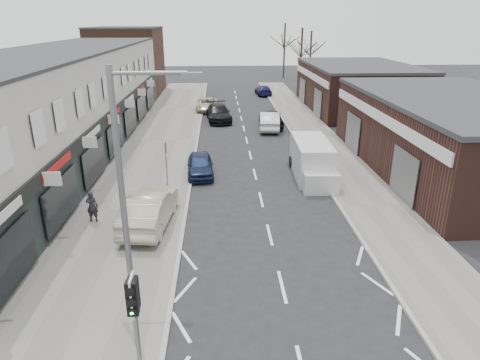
{
  "coord_description": "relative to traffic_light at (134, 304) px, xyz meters",
  "views": [
    {
      "loc": [
        -2.19,
        -11.03,
        9.1
      ],
      "look_at": [
        -1.33,
        6.14,
        2.6
      ],
      "focal_mm": 32.0,
      "sensor_mm": 36.0,
      "label": 1
    }
  ],
  "objects": [
    {
      "name": "sedan_on_pavement",
      "position": [
        -1.04,
        9.02,
        -1.48
      ],
      "size": [
        2.23,
        5.12,
        1.64
      ],
      "primitive_type": "imported",
      "rotation": [
        0.0,
        0.0,
        3.04
      ],
      "color": "#ABA589",
      "rests_on": "pavement_left"
    },
    {
      "name": "parked_car_left_a",
      "position": [
        1.0,
        16.07,
        -1.75
      ],
      "size": [
        1.8,
        3.99,
        1.33
      ],
      "primitive_type": "imported",
      "rotation": [
        0.0,
        0.0,
        0.06
      ],
      "color": "#142140",
      "rests_on": "ground"
    },
    {
      "name": "white_van",
      "position": [
        7.8,
        15.37,
        -1.36
      ],
      "size": [
        2.2,
        5.78,
        2.23
      ],
      "rotation": [
        0.0,
        0.0,
        -0.04
      ],
      "color": "silver",
      "rests_on": "ground"
    },
    {
      "name": "shop_terrace_left",
      "position": [
        -9.1,
        21.52,
        1.14
      ],
      "size": [
        8.0,
        41.0,
        7.1
      ],
      "primitive_type": "cube",
      "color": "beige",
      "rests_on": "ground"
    },
    {
      "name": "pavement_right",
      "position": [
        10.15,
        24.02,
        -2.35
      ],
      "size": [
        3.5,
        64.0,
        0.12
      ],
      "primitive_type": "cube",
      "color": "slate",
      "rests_on": "ground"
    },
    {
      "name": "parked_car_left_b",
      "position": [
        2.2,
        31.08,
        -1.66
      ],
      "size": [
        2.63,
        5.42,
        1.52
      ],
      "primitive_type": "imported",
      "rotation": [
        0.0,
        0.0,
        0.1
      ],
      "color": "black",
      "rests_on": "ground"
    },
    {
      "name": "pedestrian",
      "position": [
        -3.79,
        9.55,
        -1.53
      ],
      "size": [
        0.59,
        0.42,
        1.53
      ],
      "primitive_type": "imported",
      "rotation": [
        0.0,
        0.0,
        3.04
      ],
      "color": "black",
      "rests_on": "pavement_left"
    },
    {
      "name": "tree_far_b",
      "position": [
        15.9,
        56.02,
        -2.41
      ],
      "size": [
        3.6,
        3.6,
        7.5
      ],
      "primitive_type": null,
      "color": "#382D26",
      "rests_on": "ground"
    },
    {
      "name": "warning_sign",
      "position": [
        -0.76,
        14.02,
        -0.21
      ],
      "size": [
        0.12,
        0.8,
        2.7
      ],
      "color": "slate",
      "rests_on": "pavement_left"
    },
    {
      "name": "pavement_left",
      "position": [
        -2.35,
        24.02,
        -2.35
      ],
      "size": [
        5.5,
        64.0,
        0.12
      ],
      "primitive_type": "cube",
      "color": "slate",
      "rests_on": "ground"
    },
    {
      "name": "street_lamp",
      "position": [
        -0.13,
        1.22,
        2.2
      ],
      "size": [
        2.23,
        0.22,
        8.0
      ],
      "color": "slate",
      "rests_on": "pavement_left"
    },
    {
      "name": "parked_car_right_c",
      "position": [
        7.9,
        45.5,
        -1.8
      ],
      "size": [
        2.02,
        4.36,
        1.23
      ],
      "primitive_type": "imported",
      "rotation": [
        0.0,
        0.0,
        3.21
      ],
      "color": "#171645",
      "rests_on": "ground"
    },
    {
      "name": "right_unit_far",
      "position": [
        16.9,
        36.02,
        -0.16
      ],
      "size": [
        10.0,
        16.0,
        4.5
      ],
      "primitive_type": "cube",
      "color": "#3D211B",
      "rests_on": "ground"
    },
    {
      "name": "parked_car_left_c",
      "position": [
        1.0,
        35.9,
        -1.76
      ],
      "size": [
        2.23,
        4.74,
        1.31
      ],
      "primitive_type": "imported",
      "rotation": [
        0.0,
        0.0,
        -0.01
      ],
      "color": "#B1AB8E",
      "rests_on": "ground"
    },
    {
      "name": "brick_block_far",
      "position": [
        -9.1,
        47.02,
        1.59
      ],
      "size": [
        8.0,
        10.0,
        8.0
      ],
      "primitive_type": "cube",
      "color": "#4A2C20",
      "rests_on": "ground"
    },
    {
      "name": "traffic_light",
      "position": [
        0.0,
        0.0,
        0.0
      ],
      "size": [
        0.28,
        0.6,
        3.1
      ],
      "color": "slate",
      "rests_on": "pavement_left"
    },
    {
      "name": "tree_far_c",
      "position": [
        12.9,
        62.02,
        -2.41
      ],
      "size": [
        3.6,
        3.6,
        8.5
      ],
      "primitive_type": null,
      "color": "#382D26",
      "rests_on": "ground"
    },
    {
      "name": "ground",
      "position": [
        4.4,
        2.02,
        -2.41
      ],
      "size": [
        160.0,
        160.0,
        0.0
      ],
      "primitive_type": "plane",
      "color": "black",
      "rests_on": "ground"
    },
    {
      "name": "parked_car_right_b",
      "position": [
        6.88,
        28.47,
        -1.63
      ],
      "size": [
        1.94,
        4.65,
        1.57
      ],
      "primitive_type": "imported",
      "rotation": [
        0.0,
        0.0,
        3.16
      ],
      "color": "black",
      "rests_on": "ground"
    },
    {
      "name": "tree_far_a",
      "position": [
        13.4,
        50.02,
        -2.41
      ],
      "size": [
        3.6,
        3.6,
        8.0
      ],
      "primitive_type": null,
      "color": "#382D26",
      "rests_on": "ground"
    },
    {
      "name": "parked_car_right_a",
      "position": [
        6.61,
        27.44,
        -1.63
      ],
      "size": [
        2.11,
        4.87,
        1.56
      ],
      "primitive_type": "imported",
      "rotation": [
        0.0,
        0.0,
        3.04
      ],
      "color": "silver",
      "rests_on": "ground"
    },
    {
      "name": "right_unit_near",
      "position": [
        16.9,
        16.02,
        -0.16
      ],
      "size": [
        10.0,
        18.0,
        4.5
      ],
      "primitive_type": "cube",
      "color": "#3D211B",
      "rests_on": "ground"
    }
  ]
}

